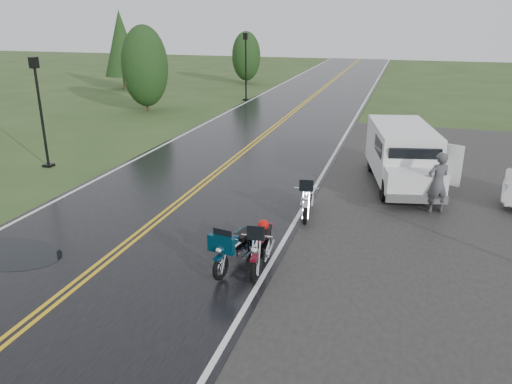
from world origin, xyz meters
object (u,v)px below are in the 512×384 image
motorcycle_silver (305,205)px  lamp_post_near_left (41,113)px  motorcycle_teal (220,258)px  van_white (387,171)px  motorcycle_red (255,258)px  lamp_post_far_left (246,67)px  person_at_van (438,184)px

motorcycle_silver → lamp_post_near_left: lamp_post_near_left is taller
motorcycle_teal → motorcycle_silver: motorcycle_silver is taller
van_white → lamp_post_near_left: bearing=167.5°
motorcycle_red → lamp_post_far_left: bearing=102.1°
person_at_van → lamp_post_near_left: 14.27m
person_at_van → motorcycle_silver: bearing=3.9°
motorcycle_red → motorcycle_teal: motorcycle_red is taller
motorcycle_teal → person_at_van: size_ratio=1.08×
van_white → lamp_post_far_left: 20.39m
motorcycle_silver → lamp_post_far_left: 21.92m
person_at_van → lamp_post_far_left: bearing=-84.3°
motorcycle_red → van_white: van_white is taller
motorcycle_silver → lamp_post_near_left: 11.18m
motorcycle_teal → lamp_post_far_left: lamp_post_far_left is taller
motorcycle_teal → person_at_van: (4.65, 5.66, 0.33)m
lamp_post_far_left → motorcycle_silver: bearing=-67.9°
motorcycle_silver → lamp_post_far_left: lamp_post_far_left is taller
motorcycle_red → lamp_post_far_left: (-7.83, 23.69, 1.62)m
motorcycle_red → lamp_post_near_left: lamp_post_near_left is taller
motorcycle_red → lamp_post_far_left: 25.00m
motorcycle_silver → lamp_post_far_left: bearing=103.7°
motorcycle_red → van_white: bearing=62.2°
motorcycle_teal → person_at_van: person_at_van is taller
motorcycle_silver → motorcycle_teal: bearing=-116.5°
person_at_van → lamp_post_far_left: lamp_post_far_left is taller
motorcycle_red → motorcycle_silver: (0.41, 3.45, -0.01)m
person_at_van → van_white: bearing=-47.8°
van_white → lamp_post_near_left: (-12.72, 0.19, 1.07)m
lamp_post_far_left → person_at_van: bearing=-57.1°
motorcycle_silver → person_at_van: (3.49, 2.11, 0.29)m
motorcycle_silver → van_white: size_ratio=0.41×
person_at_van → lamp_post_near_left: bearing=-30.2°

